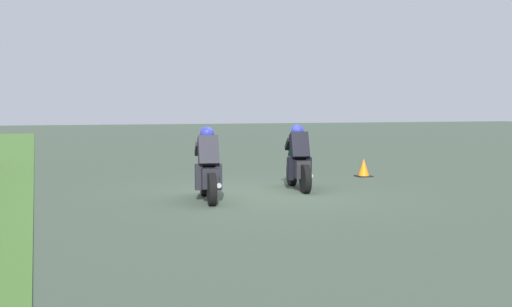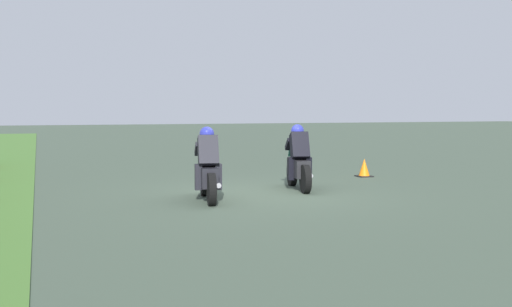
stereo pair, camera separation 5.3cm
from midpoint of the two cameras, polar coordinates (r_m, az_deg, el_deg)
ground_plane at (r=13.63m, az=0.25°, el=-3.74°), size 120.00×120.00×0.00m
rider_lane_a at (r=14.34m, az=3.83°, el=-0.85°), size 2.03×0.62×1.51m
rider_lane_b at (r=12.61m, az=-4.58°, el=-1.54°), size 2.04×0.60×1.51m
traffic_cone at (r=17.26m, az=9.82°, el=-1.37°), size 0.40×0.40×0.50m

